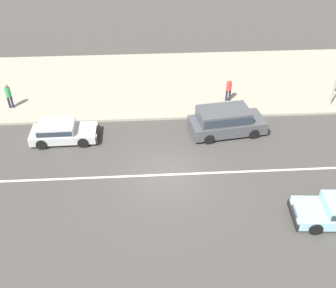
{
  "coord_description": "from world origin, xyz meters",
  "views": [
    {
      "loc": [
        -0.87,
        -15.33,
        13.02
      ],
      "look_at": [
        0.19,
        1.57,
        0.8
      ],
      "focal_mm": 42.0,
      "sensor_mm": 36.0,
      "label": 1
    }
  ],
  "objects_px": {
    "minivan_dark_grey_1": "(226,120)",
    "pedestrian_near_clock": "(8,94)",
    "hatchback_silver_0": "(61,131)",
    "pedestrian_mid_kerb": "(229,88)"
  },
  "relations": [
    {
      "from": "hatchback_silver_0",
      "to": "minivan_dark_grey_1",
      "type": "relative_size",
      "value": 0.82
    },
    {
      "from": "minivan_dark_grey_1",
      "to": "pedestrian_near_clock",
      "type": "bearing_deg",
      "value": 165.32
    },
    {
      "from": "pedestrian_near_clock",
      "to": "pedestrian_mid_kerb",
      "type": "height_order",
      "value": "pedestrian_near_clock"
    },
    {
      "from": "hatchback_silver_0",
      "to": "pedestrian_mid_kerb",
      "type": "distance_m",
      "value": 10.9
    },
    {
      "from": "hatchback_silver_0",
      "to": "minivan_dark_grey_1",
      "type": "distance_m",
      "value": 9.43
    },
    {
      "from": "minivan_dark_grey_1",
      "to": "pedestrian_near_clock",
      "type": "relative_size",
      "value": 2.83
    },
    {
      "from": "minivan_dark_grey_1",
      "to": "pedestrian_near_clock",
      "type": "distance_m",
      "value": 13.65
    },
    {
      "from": "pedestrian_near_clock",
      "to": "pedestrian_mid_kerb",
      "type": "distance_m",
      "value": 14.04
    },
    {
      "from": "hatchback_silver_0",
      "to": "pedestrian_near_clock",
      "type": "bearing_deg",
      "value": 136.22
    },
    {
      "from": "hatchback_silver_0",
      "to": "pedestrian_near_clock",
      "type": "relative_size",
      "value": 2.32
    }
  ]
}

